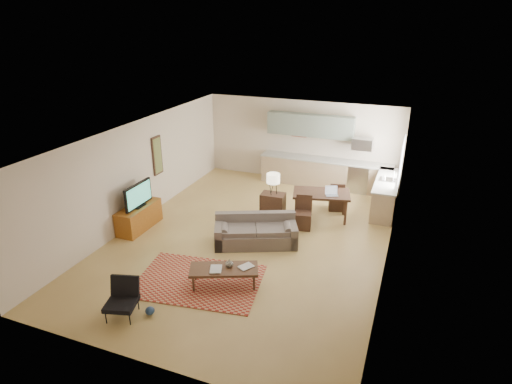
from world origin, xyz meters
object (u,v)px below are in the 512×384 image
at_px(sofa, 256,231).
at_px(tv_credenza, 139,217).
at_px(coffee_table, 224,277).
at_px(armchair, 121,300).
at_px(dining_table, 321,206).
at_px(console_table, 273,206).

height_order(sofa, tv_credenza, sofa).
xyz_separation_m(coffee_table, armchair, (-1.34, -1.58, 0.15)).
bearing_deg(coffee_table, tv_credenza, 130.90).
xyz_separation_m(sofa, tv_credenza, (-3.16, -0.30, -0.04)).
relative_size(sofa, armchair, 2.89).
bearing_deg(coffee_table, dining_table, 50.88).
height_order(armchair, console_table, console_table).
xyz_separation_m(sofa, coffee_table, (0.02, -1.86, -0.15)).
xyz_separation_m(console_table, dining_table, (1.22, 0.50, 0.01)).
bearing_deg(tv_credenza, console_table, 30.28).
relative_size(coffee_table, dining_table, 0.93).
bearing_deg(dining_table, tv_credenza, -165.48).
distance_m(armchair, dining_table, 5.96).
distance_m(coffee_table, dining_table, 4.02).
bearing_deg(console_table, armchair, -106.67).
distance_m(sofa, armchair, 3.68).
distance_m(sofa, coffee_table, 1.87).
xyz_separation_m(coffee_table, tv_credenza, (-3.19, 1.56, 0.10)).
relative_size(sofa, dining_table, 1.37).
bearing_deg(sofa, dining_table, 36.93).
relative_size(armchair, tv_credenza, 0.52).
height_order(console_table, dining_table, dining_table).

